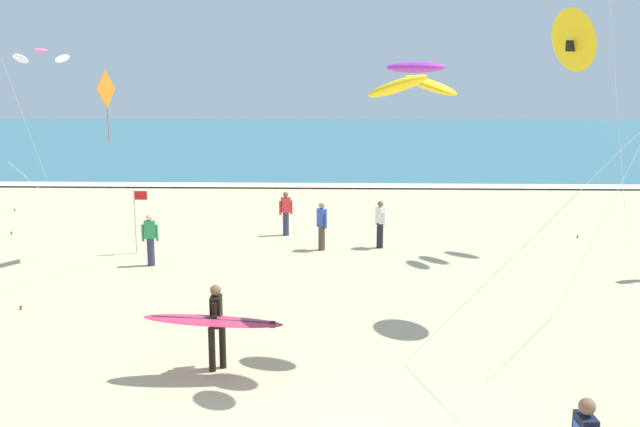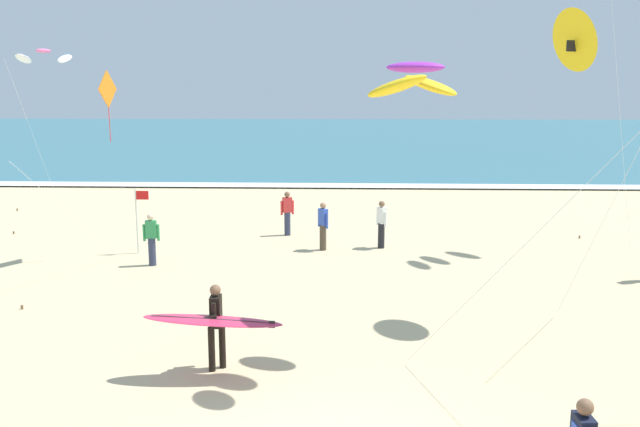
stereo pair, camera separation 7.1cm
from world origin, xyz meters
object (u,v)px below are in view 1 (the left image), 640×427
at_px(bystander_blue_top, 322,226).
at_px(lifeguard_flag, 137,215).
at_px(kite_delta_golden_close, 576,40).
at_px(kite_arc_violet_distant, 415,80).
at_px(surfer_lead, 215,321).
at_px(bystander_green_top, 150,239).
at_px(bystander_red_top, 286,213).
at_px(kite_diamond_amber_mid, 104,97).
at_px(bystander_white_top, 380,224).
at_px(kite_arc_rose_high, 41,56).

height_order(bystander_blue_top, lifeguard_flag, lifeguard_flag).
distance_m(kite_delta_golden_close, lifeguard_flag, 13.88).
bearing_deg(kite_arc_violet_distant, surfer_lead, -172.01).
bearing_deg(bystander_green_top, bystander_red_top, 48.18).
height_order(kite_diamond_amber_mid, bystander_white_top, kite_diamond_amber_mid).
bearing_deg(kite_delta_golden_close, bystander_red_top, 130.40).
distance_m(kite_delta_golden_close, bystander_blue_top, 10.12).
distance_m(surfer_lead, kite_arc_rose_high, 24.03).
relative_size(kite_diamond_amber_mid, kite_arc_violet_distant, 0.99).
bearing_deg(bystander_white_top, kite_arc_violet_distant, -89.77).
relative_size(bystander_white_top, bystander_blue_top, 1.00).
xyz_separation_m(kite_arc_violet_distant, bystander_blue_top, (-1.97, 9.13, -4.70)).
bearing_deg(bystander_blue_top, surfer_lead, -100.18).
bearing_deg(kite_diamond_amber_mid, kite_delta_golden_close, -21.61).
bearing_deg(bystander_red_top, bystander_green_top, -131.82).
relative_size(kite_delta_golden_close, bystander_white_top, 4.45).
bearing_deg(lifeguard_flag, surfer_lead, -65.20).
relative_size(surfer_lead, kite_diamond_amber_mid, 0.45).
relative_size(surfer_lead, kite_arc_violet_distant, 0.45).
height_order(kite_diamond_amber_mid, bystander_blue_top, kite_diamond_amber_mid).
bearing_deg(bystander_green_top, kite_arc_rose_high, 123.65).
distance_m(bystander_blue_top, bystander_red_top, 2.51).
xyz_separation_m(surfer_lead, lifeguard_flag, (-4.17, 9.02, 0.21)).
distance_m(kite_delta_golden_close, bystander_red_top, 12.27).
bearing_deg(bystander_white_top, lifeguard_flag, -172.84).
relative_size(surfer_lead, bystander_white_top, 1.65).
bearing_deg(kite_arc_rose_high, kite_diamond_amber_mid, -59.55).
bearing_deg(bystander_blue_top, kite_delta_golden_close, -47.25).
height_order(bystander_white_top, bystander_green_top, same).
height_order(kite_arc_rose_high, bystander_blue_top, kite_arc_rose_high).
bearing_deg(bystander_green_top, bystander_white_top, 18.97).
xyz_separation_m(surfer_lead, bystander_white_top, (3.66, 10.00, -0.24)).
bearing_deg(bystander_red_top, kite_diamond_amber_mid, -145.65).
bearing_deg(lifeguard_flag, bystander_red_top, 31.15).
distance_m(bystander_white_top, bystander_green_top, 7.42).
xyz_separation_m(kite_arc_rose_high, bystander_blue_top, (13.49, -10.56, -5.77)).
relative_size(kite_arc_violet_distant, kite_delta_golden_close, 0.83).
bearing_deg(bystander_red_top, lifeguard_flag, -148.85).
xyz_separation_m(kite_arc_rose_high, bystander_red_top, (12.14, -8.45, -5.77)).
bearing_deg(surfer_lead, kite_delta_golden_close, 24.62).
bearing_deg(kite_diamond_amber_mid, bystander_white_top, 11.66).
xyz_separation_m(kite_delta_golden_close, bystander_green_top, (-10.83, 4.16, -5.55)).
distance_m(surfer_lead, bystander_red_top, 11.77).
distance_m(kite_arc_violet_distant, kite_delta_golden_close, 4.85).
bearing_deg(kite_arc_violet_distant, bystander_red_top, 106.42).
distance_m(bystander_green_top, lifeguard_flag, 1.70).
relative_size(kite_diamond_amber_mid, kite_delta_golden_close, 0.82).
bearing_deg(bystander_green_top, kite_arc_violet_distant, -45.07).
bearing_deg(bystander_white_top, kite_diamond_amber_mid, -168.34).
relative_size(bystander_white_top, lifeguard_flag, 0.76).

